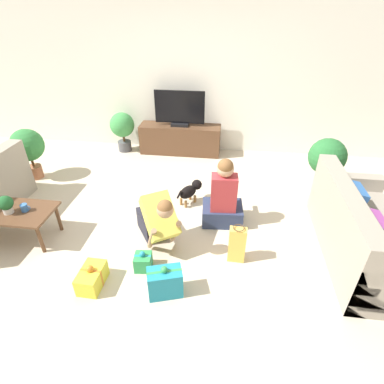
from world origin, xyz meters
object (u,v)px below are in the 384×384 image
at_px(person_sitting, 223,200).
at_px(gift_box_a, 143,262).
at_px(gift_box_b, 92,277).
at_px(gift_box_c, 165,282).
at_px(coffee_table, 9,213).
at_px(potted_plant_corner_right, 327,159).
at_px(potted_plant_corner_left, 28,147).
at_px(gift_bag_a, 237,244).
at_px(dog, 191,190).
at_px(sofa_right, 361,233).
at_px(tabletop_plant, 6,204).
at_px(tv, 180,110).
at_px(mug, 24,208).
at_px(tv_console, 180,139).
at_px(potted_plant_back_left, 122,127).
at_px(person_kneeling, 157,219).

distance_m(person_sitting, gift_box_a, 1.27).
xyz_separation_m(gift_box_b, gift_box_c, (0.77, -0.00, 0.05)).
relative_size(coffee_table, potted_plant_corner_right, 1.19).
relative_size(potted_plant_corner_left, gift_box_b, 2.37).
xyz_separation_m(gift_box_a, gift_bag_a, (1.00, 0.27, 0.13)).
bearing_deg(dog, sofa_right, -164.80).
height_order(person_sitting, tabletop_plant, person_sitting).
bearing_deg(tabletop_plant, potted_plant_corner_left, 114.41).
distance_m(tv, dog, 1.85).
height_order(sofa_right, gift_box_c, sofa_right).
relative_size(sofa_right, gift_box_b, 5.11).
height_order(sofa_right, dog, sofa_right).
relative_size(potted_plant_corner_right, gift_box_c, 2.36).
relative_size(gift_box_a, mug, 1.99).
bearing_deg(sofa_right, tv_console, 44.85).
distance_m(gift_box_b, gift_box_c, 0.77).
distance_m(sofa_right, coffee_table, 4.09).
bearing_deg(potted_plant_back_left, tabletop_plant, -99.22).
bearing_deg(potted_plant_corner_right, potted_plant_corner_left, -179.15).
relative_size(potted_plant_back_left, person_sitting, 0.80).
relative_size(person_sitting, gift_box_a, 3.94).
xyz_separation_m(potted_plant_back_left, mug, (-0.28, -2.69, -0.02)).
distance_m(dog, gift_bag_a, 1.28).
relative_size(person_sitting, tabletop_plant, 4.23).
xyz_separation_m(sofa_right, tabletop_plant, (-4.03, -0.31, 0.24)).
bearing_deg(potted_plant_corner_right, person_kneeling, -147.85).
bearing_deg(person_kneeling, potted_plant_corner_right, -1.06).
distance_m(potted_plant_corner_right, gift_box_b, 3.45).
bearing_deg(coffee_table, person_kneeling, 4.95).
relative_size(sofa_right, tabletop_plant, 8.09).
xyz_separation_m(potted_plant_corner_right, gift_box_b, (-2.69, -2.11, -0.50)).
bearing_deg(person_sitting, dog, -45.22).
relative_size(potted_plant_corner_left, gift_box_c, 2.20).
distance_m(person_sitting, gift_box_c, 1.36).
bearing_deg(potted_plant_corner_left, potted_plant_corner_right, 0.85).
relative_size(gift_box_c, mug, 3.17).
bearing_deg(gift_bag_a, gift_box_c, -140.71).
xyz_separation_m(coffee_table, potted_plant_corner_left, (-0.62, 1.45, 0.18)).
bearing_deg(tabletop_plant, gift_box_c, -15.71).
relative_size(potted_plant_back_left, gift_box_b, 2.14).
bearing_deg(tabletop_plant, potted_plant_back_left, 80.78).
xyz_separation_m(sofa_right, dog, (-2.04, 0.80, -0.09)).
height_order(tv_console, potted_plant_corner_right, potted_plant_corner_right).
height_order(tv, person_kneeling, tv).
relative_size(tv, potted_plant_corner_left, 1.09).
relative_size(potted_plant_corner_left, gift_bag_a, 1.81).
relative_size(potted_plant_corner_left, dog, 2.01).
bearing_deg(dog, potted_plant_corner_left, 28.38).
bearing_deg(gift_box_c, potted_plant_back_left, 114.68).
distance_m(coffee_table, tv, 3.22).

